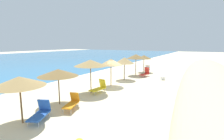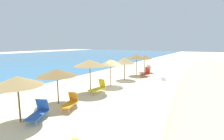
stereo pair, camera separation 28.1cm
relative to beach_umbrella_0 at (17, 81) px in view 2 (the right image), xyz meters
The scene contains 15 objects.
ground_plane 9.79m from the beach_umbrella_0, ahead, with size 160.00×160.00×0.00m, color beige.
dune_ridge 13.85m from the beach_umbrella_0, 38.00° to the right, with size 38.87×4.57×1.99m, color beige.
beach_umbrella_0 is the anchor object (origin of this frame).
beach_umbrella_1 2.99m from the beach_umbrella_0, ahead, with size 2.65×2.65×2.42m.
beach_umbrella_2 6.21m from the beach_umbrella_0, ahead, with size 2.68×2.68×2.79m.
beach_umbrella_3 9.08m from the beach_umbrella_0, ahead, with size 2.20×2.20×2.64m.
beach_umbrella_4 12.29m from the beach_umbrella_0, ahead, with size 2.22×2.22×2.55m.
beach_umbrella_5 15.50m from the beach_umbrella_0, ahead, with size 2.45×2.45×2.74m.
beach_umbrella_6 18.35m from the beach_umbrella_0, ahead, with size 2.12×2.12×2.45m.
lounge_chair_0 17.89m from the beach_umbrella_0, ahead, with size 1.36×0.64×1.11m.
lounge_chair_1 6.82m from the beach_umbrella_0, ahead, with size 1.63×0.79×1.09m.
lounge_chair_2 2.00m from the beach_umbrella_0, 36.22° to the right, with size 1.63×1.25×1.02m.
lounge_chair_3 15.58m from the beach_umbrella_0, ahead, with size 1.63×0.94×1.11m.
lounge_chair_4 3.34m from the beach_umbrella_0, 19.78° to the right, with size 1.54×1.02×0.99m.
cooler_box 14.96m from the beach_umbrella_0, 14.65° to the right, with size 0.44×0.36×0.37m, color white.
Camera 2 is at (-14.21, -7.26, 4.09)m, focal length 27.28 mm.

